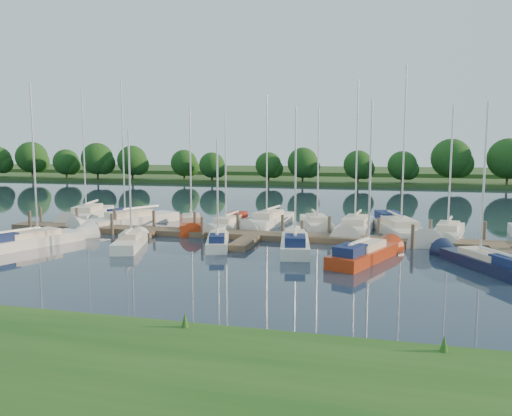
% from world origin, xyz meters
% --- Properties ---
extents(ground, '(260.00, 260.00, 0.00)m').
position_xyz_m(ground, '(0.00, 0.00, 0.00)').
color(ground, '#1B2937').
rests_on(ground, ground).
extents(near_bank, '(90.00, 10.00, 0.50)m').
position_xyz_m(near_bank, '(0.00, -16.00, 0.25)').
color(near_bank, '#184614').
rests_on(near_bank, ground).
extents(dock, '(40.00, 6.00, 0.40)m').
position_xyz_m(dock, '(0.00, 7.31, 0.20)').
color(dock, '#4E402C').
rests_on(dock, ground).
extents(mooring_pilings, '(38.24, 2.84, 2.00)m').
position_xyz_m(mooring_pilings, '(0.00, 8.43, 0.60)').
color(mooring_pilings, '#473D33').
rests_on(mooring_pilings, ground).
extents(far_shore, '(180.00, 30.00, 0.60)m').
position_xyz_m(far_shore, '(0.00, 75.00, 0.30)').
color(far_shore, '#29451A').
rests_on(far_shore, ground).
extents(distant_hill, '(220.00, 40.00, 1.40)m').
position_xyz_m(distant_hill, '(0.00, 100.00, 0.70)').
color(distant_hill, '#315123').
rests_on(distant_hill, ground).
extents(treeline, '(147.73, 9.89, 8.04)m').
position_xyz_m(treeline, '(-2.94, 61.74, 4.05)').
color(treeline, '#38281C').
rests_on(treeline, ground).
extents(sailboat_n_0, '(4.29, 9.84, 12.43)m').
position_xyz_m(sailboat_n_0, '(-17.46, 13.74, 0.28)').
color(sailboat_n_0, silver).
rests_on(sailboat_n_0, ground).
extents(motorboat, '(3.00, 5.35, 1.52)m').
position_xyz_m(motorboat, '(-13.34, 12.58, 0.33)').
color(motorboat, silver).
rests_on(motorboat, ground).
extents(sailboat_n_2, '(5.76, 9.60, 12.49)m').
position_xyz_m(sailboat_n_2, '(-12.00, 11.28, 0.28)').
color(sailboat_n_2, silver).
rests_on(sailboat_n_2, ground).
extents(sailboat_n_3, '(4.28, 7.75, 10.07)m').
position_xyz_m(sailboat_n_3, '(-6.09, 10.86, 0.28)').
color(sailboat_n_3, '#9D2B0E').
rests_on(sailboat_n_3, ground).
extents(sailboat_n_4, '(2.35, 7.43, 9.47)m').
position_xyz_m(sailboat_n_4, '(-3.14, 11.32, 0.32)').
color(sailboat_n_4, silver).
rests_on(sailboat_n_4, ground).
extents(sailboat_n_5, '(3.21, 8.82, 11.24)m').
position_xyz_m(sailboat_n_5, '(-0.39, 13.74, 0.28)').
color(sailboat_n_5, silver).
rests_on(sailboat_n_5, ground).
extents(sailboat_n_6, '(3.66, 7.94, 10.09)m').
position_xyz_m(sailboat_n_6, '(3.73, 13.55, 0.27)').
color(sailboat_n_6, silver).
rests_on(sailboat_n_6, ground).
extents(sailboat_n_7, '(2.90, 9.49, 12.00)m').
position_xyz_m(sailboat_n_7, '(6.88, 12.33, 0.28)').
color(sailboat_n_7, silver).
rests_on(sailboat_n_7, ground).
extents(sailboat_n_8, '(4.65, 10.34, 13.00)m').
position_xyz_m(sailboat_n_8, '(10.12, 12.18, 0.34)').
color(sailboat_n_8, silver).
rests_on(sailboat_n_8, ground).
extents(sailboat_n_9, '(3.11, 7.78, 9.93)m').
position_xyz_m(sailboat_n_9, '(13.50, 11.34, 0.28)').
color(sailboat_n_9, silver).
rests_on(sailboat_n_9, ground).
extents(sailboat_s_0, '(4.51, 8.71, 11.03)m').
position_xyz_m(sailboat_s_0, '(-13.71, 1.53, 0.31)').
color(sailboat_s_0, silver).
rests_on(sailboat_s_0, ground).
extents(sailboat_s_1, '(2.92, 6.14, 8.02)m').
position_xyz_m(sailboat_s_1, '(-7.13, 2.74, 0.28)').
color(sailboat_s_1, silver).
rests_on(sailboat_s_1, ground).
extents(sailboat_s_2, '(2.65, 5.70, 7.42)m').
position_xyz_m(sailboat_s_2, '(-1.62, 4.26, 0.31)').
color(sailboat_s_2, silver).
rests_on(sailboat_s_2, ground).
extents(sailboat_s_3, '(2.78, 7.37, 9.48)m').
position_xyz_m(sailboat_s_3, '(3.51, 4.39, 0.33)').
color(sailboat_s_3, silver).
rests_on(sailboat_s_3, ground).
extents(sailboat_s_4, '(4.00, 7.37, 9.60)m').
position_xyz_m(sailboat_s_4, '(7.96, 2.47, 0.33)').
color(sailboat_s_4, '#9D2B0E').
rests_on(sailboat_s_4, ground).
extents(sailboat_s_5, '(4.44, 7.00, 9.23)m').
position_xyz_m(sailboat_s_5, '(14.26, 2.06, 0.31)').
color(sailboat_s_5, black).
rests_on(sailboat_s_5, ground).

